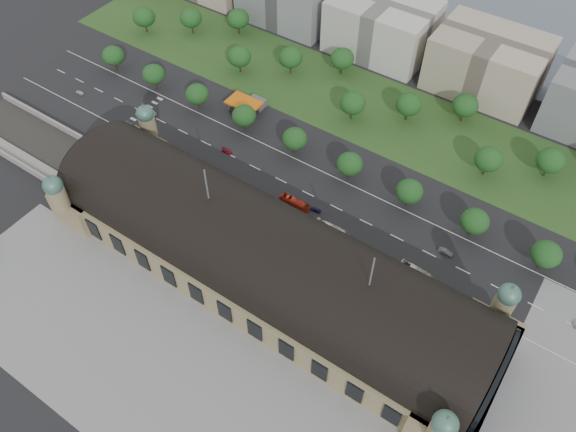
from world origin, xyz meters
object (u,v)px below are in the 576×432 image
Objects in this scene: traffic_car_5 at (445,252)px; parked_car_3 at (185,172)px; traffic_car_0 at (80,92)px; petrol_station at (251,103)px; bus_west at (295,203)px; traffic_car_3 at (227,151)px; bus_mid at (331,230)px; parked_car_5 at (217,180)px; parked_car_2 at (200,171)px; bus_east at (416,272)px; parked_car_6 at (232,186)px; parked_car_4 at (231,191)px; traffic_car_4 at (316,210)px; traffic_car_1 at (152,112)px; parked_car_0 at (147,143)px; parked_car_1 at (176,162)px.

parked_car_3 is at bearing 100.87° from traffic_car_5.
traffic_car_0 is 1.01× the size of parked_car_3.
petrol_station is 56.83m from bus_west.
petrol_station is 2.86× the size of traffic_car_5.
traffic_car_3 is 55.64m from bus_mid.
parked_car_5 is (14.23, -40.83, -2.28)m from petrol_station.
petrol_station reaches higher than parked_car_2.
traffic_car_0 is 160.91m from bus_east.
parked_car_6 is at bearing 72.85° from parked_car_5.
petrol_station is at bearing 52.43° from bus_west.
parked_car_4 is 40.34m from bus_mid.
traffic_car_4 is 41.75m from bus_east.
traffic_car_5 reaches higher than parked_car_6.
bus_mid is at bearing -90.18° from traffic_car_1.
parked_car_2 is 1.07× the size of parked_car_4.
traffic_car_5 is at bearing 65.45° from parked_car_4.
bus_east is (114.91, 2.88, 0.96)m from parked_car_0.
parked_car_2 is at bearing 99.19° from bus_west.
traffic_car_5 is (130.19, 1.74, 0.06)m from traffic_car_1.
parked_car_2 is 0.46× the size of bus_west.
petrol_station is at bearing 57.66° from bus_mid.
bus_east is (160.86, -4.17, 1.01)m from traffic_car_0.
traffic_car_1 is 1.06× the size of parked_car_0.
petrol_station is at bearing 177.32° from parked_car_5.
traffic_car_3 is at bearing 90.67° from traffic_car_5.
bus_east is (73.09, 2.58, 0.94)m from parked_car_6.
traffic_car_3 is 1.16× the size of parked_car_3.
traffic_car_1 is 0.90× the size of parked_car_6.
parked_car_3 is 19.39m from parked_car_6.
parked_car_1 is at bearing 80.50° from traffic_car_0.
petrol_station is 42.79m from parked_car_1.
bus_mid is (48.17, 2.55, 1.15)m from parked_car_5.
traffic_car_1 is 0.97× the size of parked_car_1.
bus_east is at bearing 62.00° from parked_car_2.
parked_car_4 is at bearing -62.21° from petrol_station.
bus_east is at bearing 70.35° from parked_car_5.
traffic_car_5 reaches higher than parked_car_1.
traffic_car_3 is (39.97, -0.78, -0.11)m from traffic_car_1.
traffic_car_3 is 0.37× the size of bus_east.
parked_car_2 is 1.10× the size of parked_car_5.
traffic_car_1 is at bearing -140.99° from petrol_station.
petrol_station is 74.91m from traffic_car_0.
traffic_car_5 is at bearing -88.47° from traffic_car_3.
petrol_station reaches higher than parked_car_0.
parked_car_4 is at bearing -137.60° from traffic_car_3.
traffic_car_1 reaches higher than parked_car_1.
bus_east is (87.77, 3.23, 0.91)m from parked_car_2.
parked_car_5 is (6.23, -14.16, 0.02)m from traffic_car_3.
petrol_station is at bearing 169.83° from parked_car_4.
traffic_car_1 reaches higher than traffic_car_4.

